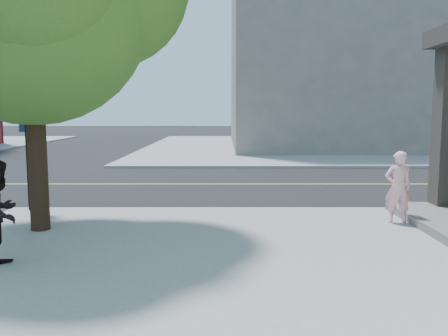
{
  "coord_description": "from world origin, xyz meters",
  "views": [
    {
      "loc": [
        4.38,
        -11.64,
        2.55
      ],
      "look_at": [
        4.37,
        -1.42,
        1.3
      ],
      "focal_mm": 37.45,
      "sensor_mm": 36.0,
      "label": 1
    }
  ],
  "objects": [
    {
      "name": "sidewalk_ne",
      "position": [
        13.5,
        21.5,
        0.06
      ],
      "size": [
        29.0,
        25.0,
        0.12
      ],
      "primitive_type": "cube",
      "color": "gray",
      "rests_on": "ground"
    },
    {
      "name": "filler_ne",
      "position": [
        14.0,
        22.0,
        7.12
      ],
      "size": [
        18.0,
        16.0,
        14.0
      ],
      "primitive_type": "cube",
      "color": "slate",
      "rests_on": "sidewalk_ne"
    },
    {
      "name": "road_ew",
      "position": [
        0.0,
        4.5,
        0.01
      ],
      "size": [
        140.0,
        9.0,
        0.01
      ],
      "primitive_type": "cube",
      "color": "black",
      "rests_on": "ground"
    },
    {
      "name": "man_on_phone",
      "position": [
        8.16,
        -1.61,
        0.91
      ],
      "size": [
        0.58,
        0.39,
        1.57
      ],
      "primitive_type": "imported",
      "rotation": [
        0.0,
        0.0,
        3.12
      ],
      "color": "#F3B4C4",
      "rests_on": "sidewalk_se"
    },
    {
      "name": "ground",
      "position": [
        0.0,
        0.0,
        0.0
      ],
      "size": [
        140.0,
        140.0,
        0.0
      ],
      "primitive_type": "plane",
      "color": "black",
      "rests_on": "ground"
    }
  ]
}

